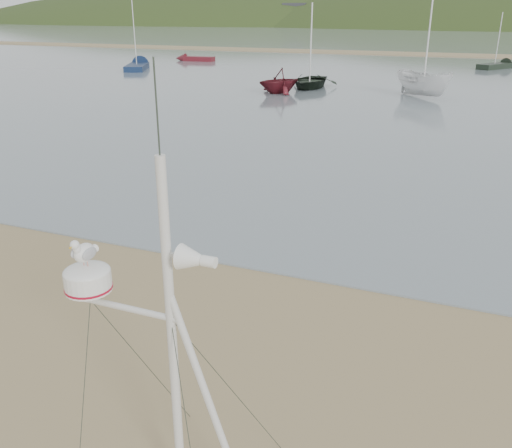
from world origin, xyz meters
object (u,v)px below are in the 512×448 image
at_px(boat_dark, 311,54).
at_px(sailboat_dark_mid, 502,65).
at_px(dinghy_red_far, 191,59).
at_px(mast_rig, 170,409).
at_px(sailboat_blue_near, 140,65).
at_px(boat_white, 426,61).
at_px(boat_red, 279,69).

xyz_separation_m(boat_dark, sailboat_dark_mid, (13.23, 21.43, -2.10)).
distance_m(sailboat_dark_mid, dinghy_red_far, 32.65).
distance_m(mast_rig, sailboat_dark_mid, 56.52).
xyz_separation_m(sailboat_dark_mid, sailboat_blue_near, (-33.23, -13.34, -0.00)).
relative_size(mast_rig, sailboat_dark_mid, 0.89).
bearing_deg(dinghy_red_far, sailboat_blue_near, -95.65).
bearing_deg(dinghy_red_far, sailboat_dark_mid, 7.80).
xyz_separation_m(mast_rig, sailboat_dark_mid, (4.20, 56.36, -0.89)).
bearing_deg(boat_white, boat_dark, 118.91).
xyz_separation_m(boat_dark, sailboat_blue_near, (-20.01, 8.09, -2.10)).
distance_m(mast_rig, boat_red, 33.14).
bearing_deg(boat_white, sailboat_blue_near, 111.76).
bearing_deg(boat_dark, mast_rig, -76.33).
distance_m(mast_rig, sailboat_blue_near, 51.90).
relative_size(boat_white, sailboat_blue_near, 0.65).
height_order(mast_rig, boat_white, mast_rig).
bearing_deg(sailboat_blue_near, boat_red, -31.33).
height_order(sailboat_dark_mid, sailboat_blue_near, sailboat_blue_near).
xyz_separation_m(boat_red, boat_white, (9.33, 1.63, 0.70)).
relative_size(mast_rig, boat_red, 1.54).
bearing_deg(boat_red, mast_rig, -37.24).
distance_m(boat_white, dinghy_red_far, 33.19).
xyz_separation_m(boat_dark, boat_white, (8.18, -1.75, -0.06)).
xyz_separation_m(boat_red, sailboat_dark_mid, (14.37, 24.82, -1.33)).
height_order(boat_red, boat_white, boat_white).
bearing_deg(sailboat_dark_mid, boat_dark, -121.68).
bearing_deg(mast_rig, boat_dark, 104.48).
bearing_deg(boat_red, sailboat_blue_near, -176.43).
xyz_separation_m(boat_red, dinghy_red_far, (-17.98, 20.39, -1.35)).
bearing_deg(dinghy_red_far, boat_dark, -41.63).
relative_size(sailboat_dark_mid, dinghy_red_far, 1.19).
relative_size(boat_white, dinghy_red_far, 0.98).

